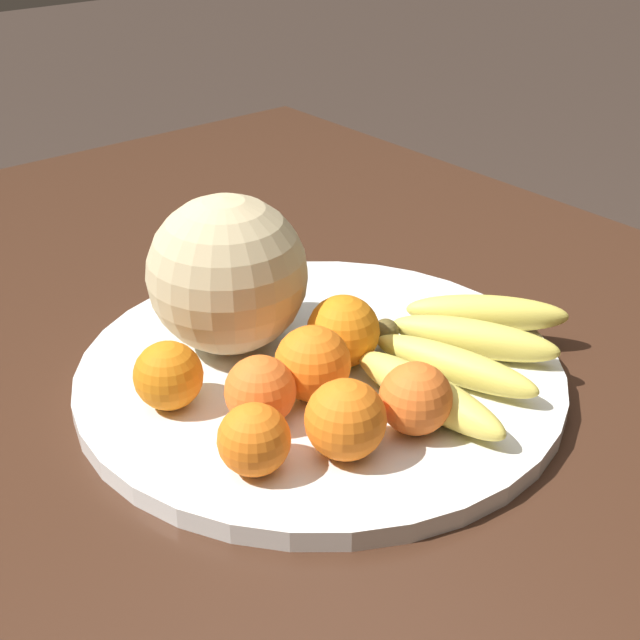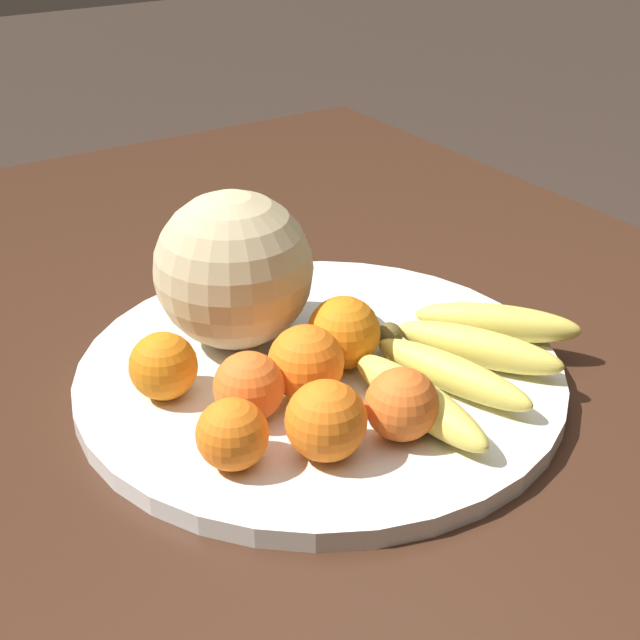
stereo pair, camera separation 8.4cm
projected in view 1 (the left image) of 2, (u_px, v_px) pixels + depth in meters
kitchen_table at (308, 403)px, 0.98m from camera, size 1.45×1.06×0.70m
fruit_bowl at (320, 372)px, 0.87m from camera, size 0.47×0.47×0.02m
melon at (227, 274)px, 0.86m from camera, size 0.16×0.16×0.16m
banana_bunch at (460, 351)px, 0.85m from camera, size 0.22×0.25×0.04m
orange_front_left at (254, 440)px, 0.71m from camera, size 0.06×0.06×0.06m
orange_front_right at (346, 420)px, 0.73m from camera, size 0.07×0.07×0.07m
orange_mid_center at (416, 399)px, 0.76m from camera, size 0.06×0.06×0.06m
orange_back_left at (313, 364)px, 0.80m from camera, size 0.07×0.07×0.07m
orange_back_right at (260, 391)px, 0.77m from camera, size 0.06×0.06×0.06m
orange_top_small at (343, 331)px, 0.85m from camera, size 0.07×0.07×0.07m
orange_side_extra at (168, 376)px, 0.79m from camera, size 0.06×0.06×0.06m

